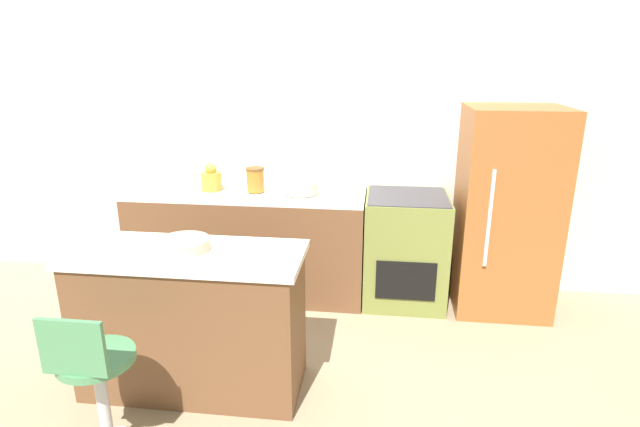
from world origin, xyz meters
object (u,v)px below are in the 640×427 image
Objects in this scene: oven_range at (405,249)px; kettle at (211,179)px; mixing_bowl at (300,187)px; stool_chair at (97,387)px; refrigerator at (506,211)px.

kettle is (-1.60, -0.02, 0.54)m from oven_range.
mixing_bowl is (0.74, 0.00, -0.04)m from kettle.
stool_chair is at bearing -109.81° from mixing_bowl.
kettle is at bearing 91.28° from stool_chair.
kettle is 0.78× the size of mixing_bowl.
stool_chair is at bearing -139.98° from refrigerator.
mixing_bowl is at bearing 0.00° from kettle.
kettle is at bearing 180.00° from mixing_bowl.
oven_range is 2.50m from stool_chair.
refrigerator is at bearing 0.40° from mixing_bowl.
stool_chair is (-1.56, -1.96, -0.03)m from oven_range.
oven_range is 0.84m from refrigerator.
stool_chair is at bearing -88.72° from kettle.
refrigerator is at bearing 0.27° from kettle.
mixing_bowl reaches higher than stool_chair.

